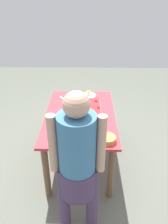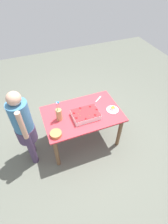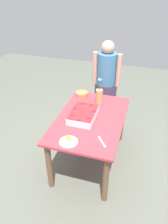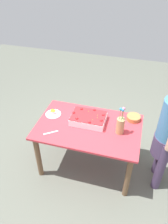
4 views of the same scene
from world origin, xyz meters
name	(u,v)px [view 2 (image 2 of 4)]	position (x,y,z in m)	size (l,w,h in m)	color
ground_plane	(83,139)	(0.00, 0.00, 0.00)	(8.00, 8.00, 0.00)	#5C6055
dining_table	(82,118)	(0.00, 0.00, 0.62)	(1.33, 0.85, 0.74)	#C3353F
sheet_cake	(86,115)	(0.02, -0.09, 0.79)	(0.44, 0.31, 0.12)	white
serving_plate_with_slice	(113,109)	(0.53, -0.11, 0.76)	(0.21, 0.21, 0.07)	white
cake_knife	(98,99)	(0.42, 0.25, 0.75)	(0.19, 0.02, 0.00)	silver
flower_vase	(59,114)	(-0.40, 0.01, 0.87)	(0.10, 0.10, 0.38)	tan
fruit_bowl	(56,134)	(-0.54, -0.29, 0.77)	(0.18, 0.18, 0.06)	#C27742
person_standing	(24,125)	(-0.97, -0.01, 0.85)	(0.31, 0.45, 1.49)	#463554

